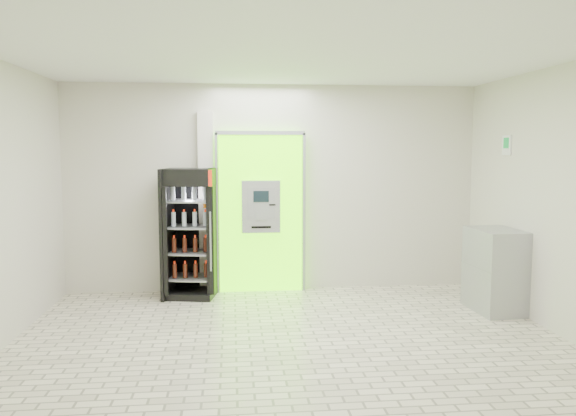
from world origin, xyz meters
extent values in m
plane|color=beige|center=(0.00, 0.00, 0.00)|extent=(6.00, 6.00, 0.00)
plane|color=beige|center=(0.00, 2.50, 1.50)|extent=(6.00, 0.00, 6.00)
plane|color=beige|center=(0.00, -2.50, 1.50)|extent=(6.00, 0.00, 6.00)
plane|color=beige|center=(3.00, 0.00, 1.50)|extent=(0.00, 5.00, 5.00)
plane|color=white|center=(0.00, 0.00, 3.00)|extent=(6.00, 6.00, 0.00)
cube|color=#5AF200|center=(-0.20, 2.43, 1.15)|extent=(1.20, 0.12, 2.30)
cube|color=gray|center=(-0.20, 2.36, 2.30)|extent=(1.28, 0.04, 0.06)
cube|color=gray|center=(-0.83, 2.36, 1.15)|extent=(0.04, 0.04, 2.30)
cube|color=gray|center=(0.43, 2.36, 1.15)|extent=(0.04, 0.04, 2.30)
cube|color=black|center=(-0.10, 2.38, 0.50)|extent=(0.62, 0.01, 0.67)
cube|color=black|center=(-0.54, 2.38, 1.98)|extent=(0.22, 0.01, 0.18)
cube|color=#9A9DA1|center=(-0.20, 2.32, 1.25)|extent=(0.55, 0.12, 0.75)
cube|color=black|center=(-0.20, 2.25, 1.40)|extent=(0.22, 0.01, 0.16)
cube|color=gray|center=(-0.20, 2.25, 1.12)|extent=(0.16, 0.01, 0.12)
cube|color=black|center=(-0.04, 2.25, 1.28)|extent=(0.09, 0.01, 0.02)
cube|color=black|center=(-0.20, 2.25, 0.96)|extent=(0.28, 0.01, 0.03)
cube|color=silver|center=(-0.98, 2.45, 1.30)|extent=(0.22, 0.10, 2.60)
cube|color=#193FB2|center=(-0.98, 2.40, 1.65)|extent=(0.09, 0.01, 0.06)
cube|color=red|center=(-0.98, 2.40, 1.52)|extent=(0.09, 0.01, 0.06)
cube|color=yellow|center=(-0.98, 2.40, 1.39)|extent=(0.09, 0.01, 0.06)
cube|color=orange|center=(-0.98, 2.40, 1.26)|extent=(0.09, 0.01, 0.06)
cube|color=red|center=(-0.98, 2.40, 1.13)|extent=(0.09, 0.01, 0.06)
cube|color=black|center=(-1.20, 2.18, 0.90)|extent=(0.78, 0.72, 1.80)
cube|color=black|center=(-1.20, 2.47, 0.90)|extent=(0.67, 0.17, 1.80)
cube|color=red|center=(-1.20, 1.88, 1.69)|extent=(0.65, 0.12, 0.22)
cube|color=white|center=(-1.20, 1.87, 1.69)|extent=(0.37, 0.07, 0.06)
cube|color=black|center=(-1.20, 2.18, 0.05)|extent=(0.78, 0.72, 0.09)
cylinder|color=gray|center=(-0.91, 1.86, 0.83)|extent=(0.03, 0.03, 0.81)
cube|color=gray|center=(-1.20, 2.18, 0.27)|extent=(0.65, 0.62, 0.02)
cube|color=gray|center=(-1.20, 2.18, 0.63)|extent=(0.65, 0.62, 0.02)
cube|color=gray|center=(-1.20, 2.18, 0.99)|extent=(0.65, 0.62, 0.02)
cube|color=gray|center=(-1.20, 2.18, 1.35)|extent=(0.65, 0.62, 0.02)
cube|color=#9A9DA1|center=(2.73, 1.06, 0.53)|extent=(0.57, 0.82, 1.06)
cube|color=gray|center=(2.46, 1.06, 0.58)|extent=(0.04, 0.78, 0.01)
cube|color=white|center=(2.99, 1.40, 2.12)|extent=(0.02, 0.22, 0.26)
cube|color=#0C8433|center=(2.98, 1.40, 2.15)|extent=(0.00, 0.14, 0.14)
camera|label=1|loc=(-0.61, -5.68, 2.07)|focal=35.00mm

